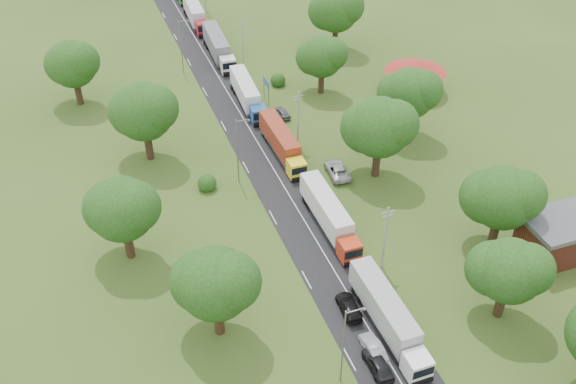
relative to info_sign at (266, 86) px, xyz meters
name	(u,v)px	position (x,y,z in m)	size (l,w,h in m)	color
ground	(316,240)	(-5.20, -35.00, -3.00)	(260.00, 260.00, 0.00)	#2F4918
road	(265,155)	(-5.20, -15.00, -3.00)	(8.00, 200.00, 0.04)	black
info_sign	(266,86)	(0.00, 0.00, 0.00)	(0.12, 3.10, 4.10)	slate
pole_1	(385,237)	(0.30, -42.00, 1.68)	(1.60, 0.24, 9.00)	gray
pole_2	(298,118)	(0.30, -14.00, 1.68)	(1.60, 0.24, 9.00)	gray
pole_3	(243,42)	(0.30, 14.00, 1.68)	(1.60, 0.24, 9.00)	gray
lamp_0	(345,343)	(-10.55, -55.00, 2.55)	(2.03, 0.22, 10.00)	slate
lamp_1	(238,148)	(-10.55, -20.00, 2.55)	(2.03, 0.22, 10.00)	slate
lamp_2	(181,44)	(-10.55, 15.00, 2.55)	(2.03, 0.22, 10.00)	slate
tree_2	(509,270)	(8.79, -52.86, 3.59)	(8.00, 8.00, 10.10)	#382616
tree_3	(502,197)	(14.79, -42.84, 4.22)	(8.80, 8.80, 11.07)	#382616
tree_4	(379,127)	(7.79, -24.83, 4.85)	(9.60, 9.60, 12.05)	#382616
tree_5	(409,93)	(16.79, -16.84, 4.22)	(8.80, 8.80, 11.07)	#382616
tree_6	(322,56)	(9.79, 0.14, 3.59)	(8.00, 8.00, 10.10)	#382616
tree_7	(336,9)	(18.79, 15.17, 4.85)	(9.60, 9.60, 12.05)	#382616
tree_10	(215,282)	(-20.21, -44.84, 4.22)	(8.80, 8.80, 11.07)	#382616
tree_11	(121,208)	(-27.21, -29.84, 4.22)	(8.80, 8.80, 11.07)	#382616
tree_12	(143,111)	(-21.21, -9.83, 4.85)	(9.60, 9.60, 12.05)	#382616
tree_13	(72,63)	(-29.21, 10.16, 4.22)	(8.80, 8.80, 11.07)	#382616
house_brick	(558,237)	(20.80, -47.00, -0.35)	(8.60, 6.60, 5.20)	maroon
house_cream	(415,72)	(24.80, -5.00, 0.64)	(10.08, 10.08, 5.80)	beige
truck_0	(388,315)	(-3.50, -50.67, -0.83)	(2.57, 14.77, 4.10)	white
truck_1	(329,214)	(-2.83, -33.25, -0.85)	(2.55, 14.66, 4.07)	#B83015
truck_2	(282,142)	(-2.82, -15.57, -0.91)	(2.56, 14.26, 3.95)	yellow
truck_3	(247,93)	(-3.28, 0.21, -0.87)	(3.18, 14.57, 4.02)	#184C90
truck_4	(218,46)	(-3.14, 18.97, -0.69)	(3.34, 15.75, 4.35)	silver
truck_5	(195,14)	(-3.37, 36.18, -0.80)	(3.22, 15.05, 4.16)	maroon
car_lane_front	(378,364)	(-6.67, -55.00, -2.22)	(1.86, 4.62, 1.57)	black
car_lane_mid	(373,348)	(-6.20, -53.00, -2.30)	(1.49, 4.28, 1.41)	#ABACB3
car_lane_rear	(349,307)	(-6.20, -47.00, -2.31)	(1.94, 4.78, 1.39)	black
car_verge_near	(337,170)	(2.80, -23.07, -2.20)	(2.67, 5.79, 1.61)	#B1B1B1
car_verge_far	(282,113)	(0.84, -5.27, -2.31)	(1.63, 4.04, 1.38)	#505257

